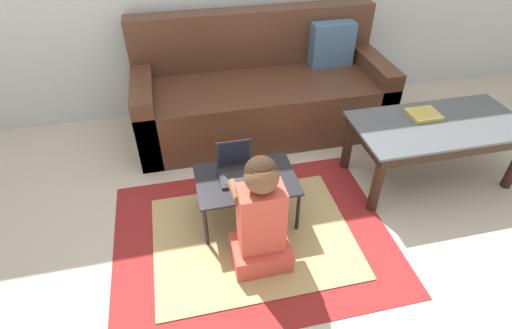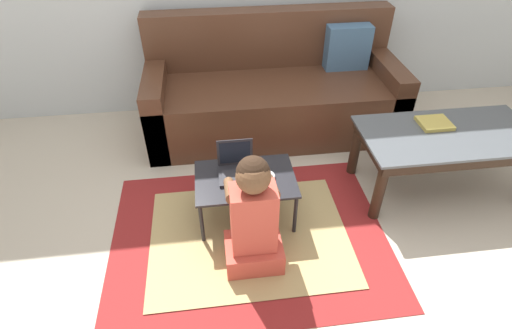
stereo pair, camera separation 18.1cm
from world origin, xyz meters
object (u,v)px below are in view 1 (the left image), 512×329
(couch, at_px, (262,93))
(laptop, at_px, (237,171))
(coffee_table, at_px, (437,132))
(computer_mouse, at_px, (269,175))
(book_on_table, at_px, (424,114))
(laptop_desk, at_px, (246,183))
(person_seated, at_px, (261,218))

(couch, distance_m, laptop, 1.10)
(coffee_table, height_order, computer_mouse, coffee_table)
(book_on_table, bearing_deg, computer_mouse, -168.27)
(laptop_desk, bearing_deg, person_seated, -89.38)
(person_seated, distance_m, book_on_table, 1.44)
(laptop, xyz_separation_m, computer_mouse, (0.19, -0.06, -0.02))
(coffee_table, xyz_separation_m, computer_mouse, (-1.23, -0.14, -0.05))
(couch, bearing_deg, person_seated, -103.56)
(computer_mouse, xyz_separation_m, person_seated, (-0.14, -0.36, 0.01))
(laptop_desk, distance_m, book_on_table, 1.34)
(person_seated, bearing_deg, couch, 76.44)
(coffee_table, relative_size, book_on_table, 5.61)
(laptop, relative_size, computer_mouse, 2.44)
(coffee_table, relative_size, laptop, 5.23)
(coffee_table, height_order, person_seated, person_seated)
(couch, bearing_deg, laptop, -111.52)
(couch, xyz_separation_m, person_seated, (-0.35, -1.45, 0.04))
(couch, relative_size, book_on_table, 9.80)
(couch, relative_size, person_seated, 2.67)
(book_on_table, bearing_deg, coffee_table, -58.85)
(laptop_desk, height_order, computer_mouse, computer_mouse)
(computer_mouse, bearing_deg, coffee_table, 6.37)
(laptop, bearing_deg, coffee_table, 2.92)
(laptop, distance_m, book_on_table, 1.37)
(laptop_desk, height_order, laptop, laptop)
(couch, bearing_deg, book_on_table, -41.65)
(laptop, xyz_separation_m, book_on_table, (1.36, 0.18, 0.12))
(person_seated, bearing_deg, laptop, 97.36)
(coffee_table, height_order, laptop, laptop)
(coffee_table, bearing_deg, laptop_desk, -175.06)
(book_on_table, bearing_deg, couch, 138.35)
(couch, height_order, book_on_table, couch)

